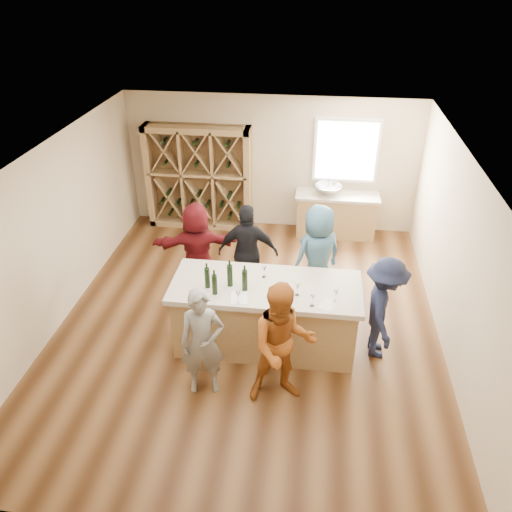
# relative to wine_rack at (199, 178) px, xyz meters

# --- Properties ---
(floor) EXTENTS (6.00, 7.00, 0.10)m
(floor) POSITION_rel_wine_rack_xyz_m (1.50, -3.27, -1.15)
(floor) COLOR #56351B
(floor) RESTS_ON ground
(ceiling) EXTENTS (6.00, 7.00, 0.10)m
(ceiling) POSITION_rel_wine_rack_xyz_m (1.50, -3.27, 1.75)
(ceiling) COLOR white
(ceiling) RESTS_ON ground
(wall_back) EXTENTS (6.00, 0.10, 2.80)m
(wall_back) POSITION_rel_wine_rack_xyz_m (1.50, 0.28, 0.30)
(wall_back) COLOR #C3AE8D
(wall_back) RESTS_ON ground
(wall_front) EXTENTS (6.00, 0.10, 2.80)m
(wall_front) POSITION_rel_wine_rack_xyz_m (1.50, -6.82, 0.30)
(wall_front) COLOR #C3AE8D
(wall_front) RESTS_ON ground
(wall_left) EXTENTS (0.10, 7.00, 2.80)m
(wall_left) POSITION_rel_wine_rack_xyz_m (-1.55, -3.27, 0.30)
(wall_left) COLOR #C3AE8D
(wall_left) RESTS_ON ground
(wall_right) EXTENTS (0.10, 7.00, 2.80)m
(wall_right) POSITION_rel_wine_rack_xyz_m (4.55, -3.27, 0.30)
(wall_right) COLOR #C3AE8D
(wall_right) RESTS_ON ground
(window_frame) EXTENTS (1.30, 0.06, 1.30)m
(window_frame) POSITION_rel_wine_rack_xyz_m (3.00, 0.20, 0.65)
(window_frame) COLOR white
(window_frame) RESTS_ON wall_back
(window_pane) EXTENTS (1.18, 0.01, 1.18)m
(window_pane) POSITION_rel_wine_rack_xyz_m (3.00, 0.17, 0.65)
(window_pane) COLOR white
(window_pane) RESTS_ON wall_back
(wine_rack) EXTENTS (2.20, 0.45, 2.20)m
(wine_rack) POSITION_rel_wine_rack_xyz_m (0.00, 0.00, 0.00)
(wine_rack) COLOR olive
(wine_rack) RESTS_ON floor
(back_counter_base) EXTENTS (1.60, 0.58, 0.86)m
(back_counter_base) POSITION_rel_wine_rack_xyz_m (2.90, -0.07, -0.67)
(back_counter_base) COLOR olive
(back_counter_base) RESTS_ON floor
(back_counter_top) EXTENTS (1.70, 0.62, 0.06)m
(back_counter_top) POSITION_rel_wine_rack_xyz_m (2.90, -0.07, -0.21)
(back_counter_top) COLOR #B9AC98
(back_counter_top) RESTS_ON back_counter_base
(sink) EXTENTS (0.54, 0.54, 0.19)m
(sink) POSITION_rel_wine_rack_xyz_m (2.70, -0.07, -0.09)
(sink) COLOR silver
(sink) RESTS_ON back_counter_top
(faucet) EXTENTS (0.02, 0.02, 0.30)m
(faucet) POSITION_rel_wine_rack_xyz_m (2.70, 0.11, -0.03)
(faucet) COLOR silver
(faucet) RESTS_ON back_counter_top
(tasting_counter_base) EXTENTS (2.60, 1.00, 1.00)m
(tasting_counter_base) POSITION_rel_wine_rack_xyz_m (1.83, -3.73, -0.60)
(tasting_counter_base) COLOR olive
(tasting_counter_base) RESTS_ON floor
(tasting_counter_top) EXTENTS (2.72, 1.12, 0.08)m
(tasting_counter_top) POSITION_rel_wine_rack_xyz_m (1.83, -3.73, -0.06)
(tasting_counter_top) COLOR #B9AC98
(tasting_counter_top) RESTS_ON tasting_counter_base
(wine_bottle_a) EXTENTS (0.10, 0.10, 0.31)m
(wine_bottle_a) POSITION_rel_wine_rack_xyz_m (1.01, -3.88, 0.14)
(wine_bottle_a) COLOR black
(wine_bottle_a) RESTS_ON tasting_counter_top
(wine_bottle_b) EXTENTS (0.10, 0.10, 0.30)m
(wine_bottle_b) POSITION_rel_wine_rack_xyz_m (1.15, -4.02, 0.13)
(wine_bottle_b) COLOR black
(wine_bottle_b) RESTS_ON tasting_counter_top
(wine_bottle_c) EXTENTS (0.11, 0.11, 0.33)m
(wine_bottle_c) POSITION_rel_wine_rack_xyz_m (1.32, -3.80, 0.15)
(wine_bottle_c) COLOR black
(wine_bottle_c) RESTS_ON tasting_counter_top
(wine_bottle_e) EXTENTS (0.08, 0.08, 0.32)m
(wine_bottle_e) POSITION_rel_wine_rack_xyz_m (1.55, -3.89, 0.14)
(wine_bottle_e) COLOR black
(wine_bottle_e) RESTS_ON tasting_counter_top
(wine_glass_a) EXTENTS (0.09, 0.09, 0.18)m
(wine_glass_a) POSITION_rel_wine_rack_xyz_m (1.50, -4.20, 0.07)
(wine_glass_a) COLOR white
(wine_glass_a) RESTS_ON tasting_counter_top
(wine_glass_b) EXTENTS (0.09, 0.09, 0.20)m
(wine_glass_b) POSITION_rel_wine_rack_xyz_m (2.05, -4.22, 0.08)
(wine_glass_b) COLOR white
(wine_glass_b) RESTS_ON tasting_counter_top
(wine_glass_c) EXTENTS (0.08, 0.08, 0.16)m
(wine_glass_c) POSITION_rel_wine_rack_xyz_m (2.49, -4.14, 0.06)
(wine_glass_c) COLOR white
(wine_glass_c) RESTS_ON tasting_counter_top
(wine_glass_d) EXTENTS (0.08, 0.08, 0.18)m
(wine_glass_d) POSITION_rel_wine_rack_xyz_m (2.28, -3.92, 0.07)
(wine_glass_d) COLOR white
(wine_glass_d) RESTS_ON tasting_counter_top
(wine_glass_e) EXTENTS (0.07, 0.07, 0.19)m
(wine_glass_e) POSITION_rel_wine_rack_xyz_m (2.80, -4.00, 0.07)
(wine_glass_e) COLOR white
(wine_glass_e) RESTS_ON tasting_counter_top
(tasting_menu_a) EXTENTS (0.27, 0.34, 0.00)m
(tasting_menu_a) POSITION_rel_wine_rack_xyz_m (1.50, -4.08, -0.02)
(tasting_menu_a) COLOR white
(tasting_menu_a) RESTS_ON tasting_counter_top
(tasting_menu_b) EXTENTS (0.25, 0.31, 0.00)m
(tasting_menu_b) POSITION_rel_wine_rack_xyz_m (2.04, -4.17, -0.02)
(tasting_menu_b) COLOR white
(tasting_menu_b) RESTS_ON tasting_counter_top
(tasting_menu_c) EXTENTS (0.28, 0.32, 0.00)m
(tasting_menu_c) POSITION_rel_wine_rack_xyz_m (2.70, -4.08, -0.02)
(tasting_menu_c) COLOR white
(tasting_menu_c) RESTS_ON tasting_counter_top
(person_near_left) EXTENTS (0.66, 0.54, 1.60)m
(person_near_left) POSITION_rel_wine_rack_xyz_m (1.11, -4.74, -0.30)
(person_near_left) COLOR slate
(person_near_left) RESTS_ON floor
(person_near_right) EXTENTS (0.95, 0.67, 1.78)m
(person_near_right) POSITION_rel_wine_rack_xyz_m (2.16, -4.75, -0.21)
(person_near_right) COLOR #994C19
(person_near_right) RESTS_ON floor
(person_server) EXTENTS (0.49, 1.04, 1.61)m
(person_server) POSITION_rel_wine_rack_xyz_m (3.50, -3.71, -0.30)
(person_server) COLOR #191E38
(person_server) RESTS_ON floor
(person_far_mid) EXTENTS (1.02, 0.55, 1.71)m
(person_far_mid) POSITION_rel_wine_rack_xyz_m (1.39, -2.49, -0.24)
(person_far_mid) COLOR black
(person_far_mid) RESTS_ON floor
(person_far_right) EXTENTS (1.03, 0.95, 1.77)m
(person_far_right) POSITION_rel_wine_rack_xyz_m (2.54, -2.51, -0.21)
(person_far_right) COLOR #335972
(person_far_right) RESTS_ON floor
(person_far_left) EXTENTS (1.62, 0.89, 1.65)m
(person_far_left) POSITION_rel_wine_rack_xyz_m (0.51, -2.41, -0.27)
(person_far_left) COLOR #590F14
(person_far_left) RESTS_ON floor
(wine_glass_f) EXTENTS (0.07, 0.07, 0.18)m
(wine_glass_f) POSITION_rel_wine_rack_xyz_m (1.78, -3.53, 0.07)
(wine_glass_f) COLOR white
(wine_glass_f) RESTS_ON tasting_counter_top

